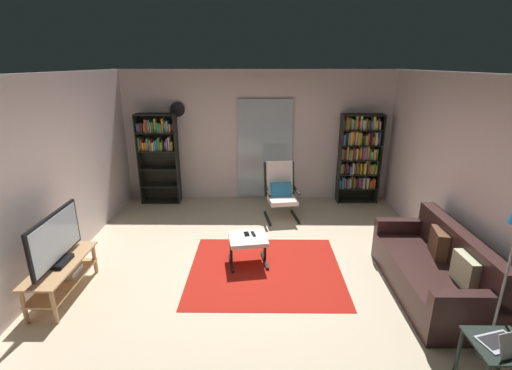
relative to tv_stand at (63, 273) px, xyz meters
name	(u,v)px	position (x,y,z in m)	size (l,w,h in m)	color
ground_plane	(256,270)	(2.34, 0.56, -0.29)	(7.02, 7.02, 0.00)	beige
wall_back	(258,137)	(2.34, 3.46, 1.01)	(5.60, 0.06, 2.60)	silver
wall_left	(44,180)	(-0.36, 0.56, 1.01)	(0.06, 6.00, 2.60)	silver
wall_right	(471,181)	(5.04, 0.56, 1.01)	(0.06, 6.00, 2.60)	silver
glass_door_panel	(265,149)	(2.49, 3.40, 0.76)	(1.10, 0.01, 2.00)	silver
area_rug	(265,270)	(2.47, 0.57, -0.29)	(2.07, 1.82, 0.01)	#A91D13
tv_stand	(63,273)	(0.00, 0.00, 0.00)	(0.42, 1.12, 0.44)	tan
television	(56,241)	(0.00, -0.02, 0.45)	(0.20, 1.04, 0.63)	black
bookshelf_near_tv	(158,150)	(0.37, 3.19, 0.80)	(0.77, 0.30, 1.80)	black
bookshelf_near_sofa	(359,155)	(4.36, 3.25, 0.68)	(0.81, 0.30, 1.78)	black
leather_sofa	(434,271)	(4.52, 0.07, 0.02)	(0.80, 1.89, 0.84)	#351F1D
lounge_armchair	(281,189)	(2.77, 2.44, 0.24)	(0.65, 0.73, 1.02)	black
ottoman	(248,242)	(2.22, 0.76, 0.05)	(0.59, 0.56, 0.41)	white
tv_remote	(253,234)	(2.30, 0.83, 0.13)	(0.04, 0.14, 0.02)	black
cell_phone	(247,234)	(2.20, 0.84, 0.13)	(0.07, 0.14, 0.01)	black
side_table	(498,354)	(4.39, -1.35, 0.09)	(0.46, 0.46, 0.49)	black
laptop	(507,343)	(4.41, -1.39, 0.25)	(0.38, 0.36, 0.20)	#B7BABF
wall_clock	(178,109)	(0.77, 3.39, 1.56)	(0.29, 0.03, 0.29)	silver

